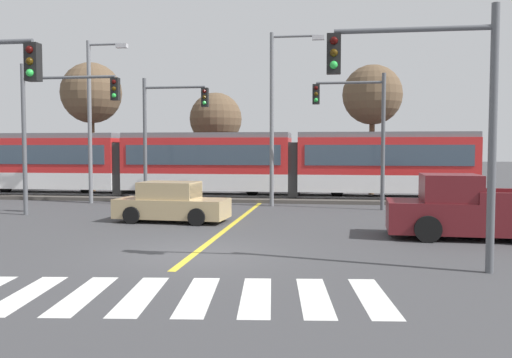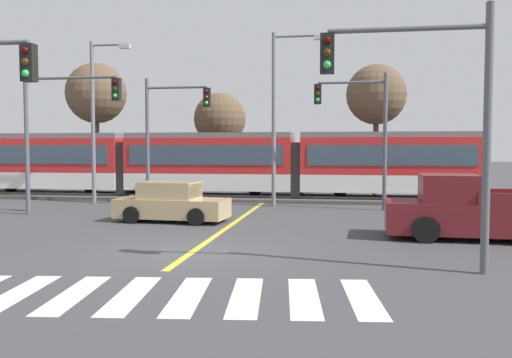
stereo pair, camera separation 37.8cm
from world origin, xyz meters
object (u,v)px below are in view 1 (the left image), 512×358
Objects in this scene: bare_tree_far_west at (91,93)px; traffic_light_mid_left at (56,116)px; traffic_light_far_right at (359,121)px; bare_tree_east at (372,95)px; pickup_truck at (473,211)px; traffic_light_far_left at (166,122)px; street_lamp_west at (93,111)px; sedan_crossing at (172,203)px; bare_tree_west at (216,119)px; light_rail_tram at (208,162)px; traffic_light_near_right at (434,98)px; street_lamp_centre at (277,107)px.

traffic_light_mid_left is at bearing -71.76° from bare_tree_far_west.
bare_tree_east is (1.13, 7.90, 1.86)m from traffic_light_far_right.
pickup_truck is 0.89× the size of traffic_light_far_left.
pickup_truck is at bearing -27.77° from street_lamp_west.
traffic_light_far_right is at bearing 35.03° from sedan_crossing.
bare_tree_west is (-1.47, 14.73, 3.95)m from sedan_crossing.
traffic_light_far_left is at bearing 109.34° from sedan_crossing.
street_lamp_west is at bearing 172.04° from traffic_light_far_left.
bare_tree_far_west reaches higher than bare_tree_east.
bare_tree_far_west is at bearing 155.32° from light_rail_tram.
bare_tree_far_west is at bearing 154.08° from traffic_light_far_right.
pickup_truck is 8.68m from traffic_light_far_right.
traffic_light_near_right is 16.34m from traffic_light_far_left.
traffic_light_near_right is at bearing -31.68° from traffic_light_mid_left.
light_rail_tram is 4.54× the size of traffic_light_far_left.
street_lamp_centre reaches higher than street_lamp_west.
street_lamp_west is at bearing 97.35° from traffic_light_mid_left.
light_rail_tram is at bearing 142.57° from street_lamp_centre.
bare_tree_far_west is at bearing 134.09° from traffic_light_far_left.
traffic_light_far_left is 0.97× the size of bare_tree_west.
bare_tree_east is at bearing 81.88° from traffic_light_far_right.
bare_tree_east is (14.23, 6.82, 1.25)m from street_lamp_west.
bare_tree_west is at bearing 119.13° from street_lamp_centre.
bare_tree_west reaches higher than sedan_crossing.
street_lamp_centre is at bearing 129.55° from pickup_truck.
traffic_light_near_right is at bearing -40.93° from sedan_crossing.
sedan_crossing is at bearing 139.07° from traffic_light_near_right.
traffic_light_far_left is 5.43m from street_lamp_centre.
traffic_light_far_right is 0.75× the size of street_lamp_west.
street_lamp_centre is (4.14, -3.17, 2.69)m from light_rail_tram.
sedan_crossing is 16.26m from bare_tree_east.
traffic_light_near_right is 0.95× the size of traffic_light_mid_left.
street_lamp_centre is 1.01× the size of bare_tree_far_west.
pickup_truck is at bearing -55.45° from bare_tree_west.
sedan_crossing is 10.60m from pickup_truck.
bare_tree_far_west reaches higher than bare_tree_west.
traffic_light_far_right reaches higher than light_rail_tram.
sedan_crossing is at bearing 166.91° from pickup_truck.
traffic_light_mid_left reaches higher than light_rail_tram.
traffic_light_far_left is 9.18m from bare_tree_west.
bare_tree_far_west is at bearing 179.82° from bare_tree_east.
street_lamp_centre is at bearing 166.49° from traffic_light_far_right.
bare_tree_far_west is at bearing 115.38° from street_lamp_west.
bare_tree_far_west reaches higher than street_lamp_west.
street_lamp_west is 0.99× the size of street_lamp_centre.
light_rail_tram is 3.42× the size of bare_tree_far_west.
bare_tree_west is at bearing 12.62° from bare_tree_far_west.
sedan_crossing is 11.40m from traffic_light_near_right.
light_rail_tram is at bearing 30.21° from street_lamp_west.
street_lamp_centre reaches higher than bare_tree_far_west.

